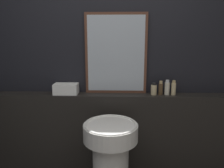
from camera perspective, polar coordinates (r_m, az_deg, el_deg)
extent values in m
cube|color=black|center=(2.18, -1.38, 4.67)|extent=(8.00, 0.06, 2.50)
cube|color=black|center=(2.29, -1.47, -14.78)|extent=(2.74, 0.17, 0.99)
cylinder|color=silver|center=(1.80, -0.37, -12.48)|extent=(0.44, 0.44, 0.13)
torus|color=silver|center=(1.77, -0.37, -10.53)|extent=(0.43, 0.43, 0.02)
cube|color=#563323|center=(2.12, 1.05, 7.90)|extent=(0.59, 0.03, 0.77)
cube|color=#B2BCC6|center=(2.11, 1.04, 7.89)|extent=(0.54, 0.02, 0.72)
cube|color=white|center=(2.16, -11.89, -1.23)|extent=(0.23, 0.14, 0.10)
cylinder|color=#C6B284|center=(2.13, 10.86, -1.50)|extent=(0.06, 0.06, 0.09)
cylinder|color=black|center=(2.11, 10.92, 0.03)|extent=(0.04, 0.04, 0.02)
cylinder|color=#4C3823|center=(2.14, 12.58, -1.31)|extent=(0.04, 0.04, 0.11)
cylinder|color=tan|center=(2.12, 12.66, 0.46)|extent=(0.03, 0.03, 0.02)
cylinder|color=beige|center=(2.15, 14.17, -1.20)|extent=(0.05, 0.05, 0.12)
cylinder|color=silver|center=(2.13, 14.27, 0.68)|extent=(0.03, 0.03, 0.03)
cylinder|color=#C6B284|center=(2.16, 15.77, -1.25)|extent=(0.04, 0.04, 0.11)
cylinder|color=tan|center=(2.15, 15.88, 0.57)|extent=(0.03, 0.03, 0.03)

